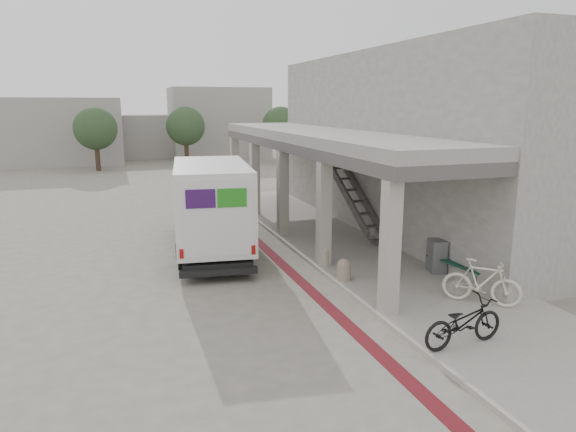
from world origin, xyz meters
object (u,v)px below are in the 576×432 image
object	(u,v)px
bench	(456,267)
bicycle_cream	(482,282)
fedex_truck	(211,203)
utility_cabinet	(437,256)
bicycle_black	(463,322)

from	to	relation	value
bench	bicycle_cream	size ratio (longest dim) A/B	1.07
fedex_truck	bench	distance (m)	8.28
utility_cabinet	fedex_truck	bearing A→B (deg)	154.20
fedex_truck	bench	bearing A→B (deg)	-35.35
fedex_truck	utility_cabinet	world-z (taller)	fedex_truck
bicycle_black	utility_cabinet	bearing A→B (deg)	-33.51
bench	utility_cabinet	size ratio (longest dim) A/B	2.08
bicycle_black	bicycle_cream	distance (m)	2.56
fedex_truck	utility_cabinet	bearing A→B (deg)	-32.58
bicycle_cream	bench	bearing A→B (deg)	25.60
bicycle_black	bicycle_cream	size ratio (longest dim) A/B	1.02
bicycle_black	bicycle_cream	xyz separation A→B (m)	(1.87, 1.75, 0.06)
bicycle_black	fedex_truck	bearing A→B (deg)	15.93
bench	utility_cabinet	distance (m)	0.73
utility_cabinet	bicycle_black	world-z (taller)	bicycle_black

